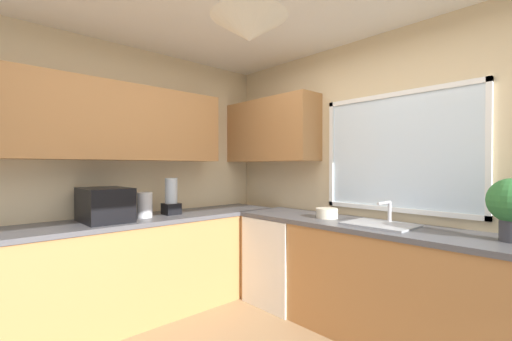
{
  "coord_description": "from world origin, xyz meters",
  "views": [
    {
      "loc": [
        1.42,
        -1.25,
        1.39
      ],
      "look_at": [
        -0.7,
        0.7,
        1.36
      ],
      "focal_mm": 23.44,
      "sensor_mm": 36.0,
      "label": 1
    }
  ],
  "objects_px": {
    "potted_plant": "(512,204)",
    "blender_appliance": "(171,198)",
    "microwave": "(105,205)",
    "dishwasher": "(283,259)",
    "sink_assembly": "(381,224)",
    "bowl": "(327,213)",
    "kettle": "(145,205)"
  },
  "relations": [
    {
      "from": "kettle",
      "to": "potted_plant",
      "type": "distance_m",
      "value": 2.83
    },
    {
      "from": "potted_plant",
      "to": "blender_appliance",
      "type": "height_order",
      "value": "potted_plant"
    },
    {
      "from": "bowl",
      "to": "microwave",
      "type": "bearing_deg",
      "value": -126.82
    },
    {
      "from": "dishwasher",
      "to": "potted_plant",
      "type": "xyz_separation_m",
      "value": [
        1.88,
        0.08,
        0.72
      ]
    },
    {
      "from": "kettle",
      "to": "bowl",
      "type": "height_order",
      "value": "kettle"
    },
    {
      "from": "sink_assembly",
      "to": "potted_plant",
      "type": "relative_size",
      "value": 1.31
    },
    {
      "from": "dishwasher",
      "to": "sink_assembly",
      "type": "xyz_separation_m",
      "value": [
        1.04,
        0.04,
        0.49
      ]
    },
    {
      "from": "kettle",
      "to": "potted_plant",
      "type": "bearing_deg",
      "value": 26.81
    },
    {
      "from": "potted_plant",
      "to": "blender_appliance",
      "type": "bearing_deg",
      "value": -158.66
    },
    {
      "from": "bowl",
      "to": "blender_appliance",
      "type": "relative_size",
      "value": 0.55
    },
    {
      "from": "potted_plant",
      "to": "bowl",
      "type": "xyz_separation_m",
      "value": [
        -1.37,
        -0.05,
        -0.19
      ]
    },
    {
      "from": "kettle",
      "to": "sink_assembly",
      "type": "height_order",
      "value": "kettle"
    },
    {
      "from": "dishwasher",
      "to": "bowl",
      "type": "xyz_separation_m",
      "value": [
        0.52,
        0.03,
        0.53
      ]
    },
    {
      "from": "dishwasher",
      "to": "bowl",
      "type": "relative_size",
      "value": 4.38
    },
    {
      "from": "kettle",
      "to": "sink_assembly",
      "type": "xyz_separation_m",
      "value": [
        1.68,
        1.23,
        -0.11
      ]
    },
    {
      "from": "kettle",
      "to": "bowl",
      "type": "bearing_deg",
      "value": 46.61
    },
    {
      "from": "blender_appliance",
      "to": "microwave",
      "type": "bearing_deg",
      "value": -90.0
    },
    {
      "from": "dishwasher",
      "to": "potted_plant",
      "type": "relative_size",
      "value": 2.18
    },
    {
      "from": "dishwasher",
      "to": "sink_assembly",
      "type": "bearing_deg",
      "value": 2.06
    },
    {
      "from": "kettle",
      "to": "blender_appliance",
      "type": "distance_m",
      "value": 0.29
    },
    {
      "from": "dishwasher",
      "to": "blender_appliance",
      "type": "height_order",
      "value": "blender_appliance"
    },
    {
      "from": "potted_plant",
      "to": "blender_appliance",
      "type": "xyz_separation_m",
      "value": [
        -2.54,
        -0.99,
        -0.08
      ]
    },
    {
      "from": "potted_plant",
      "to": "bowl",
      "type": "distance_m",
      "value": 1.38
    },
    {
      "from": "microwave",
      "to": "bowl",
      "type": "bearing_deg",
      "value": 53.18
    },
    {
      "from": "bowl",
      "to": "blender_appliance",
      "type": "xyz_separation_m",
      "value": [
        -1.18,
        -0.94,
        0.12
      ]
    },
    {
      "from": "microwave",
      "to": "blender_appliance",
      "type": "height_order",
      "value": "blender_appliance"
    },
    {
      "from": "dishwasher",
      "to": "sink_assembly",
      "type": "relative_size",
      "value": 1.67
    },
    {
      "from": "microwave",
      "to": "potted_plant",
      "type": "distance_m",
      "value": 3.02
    },
    {
      "from": "dishwasher",
      "to": "blender_appliance",
      "type": "relative_size",
      "value": 2.42
    },
    {
      "from": "potted_plant",
      "to": "blender_appliance",
      "type": "relative_size",
      "value": 1.11
    },
    {
      "from": "blender_appliance",
      "to": "bowl",
      "type": "bearing_deg",
      "value": 38.69
    },
    {
      "from": "dishwasher",
      "to": "microwave",
      "type": "bearing_deg",
      "value": -113.15
    }
  ]
}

